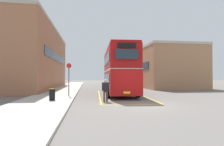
% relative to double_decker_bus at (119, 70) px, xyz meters
% --- Properties ---
extents(ground_plane, '(135.60, 135.60, 0.00)m').
position_rel_double_decker_bus_xyz_m(ground_plane, '(0.17, 6.91, -2.51)').
color(ground_plane, '#66605B').
extents(sidewalk_left, '(4.00, 57.60, 0.14)m').
position_rel_double_decker_bus_xyz_m(sidewalk_left, '(-6.33, 9.31, -2.44)').
color(sidewalk_left, '#B2ADA3').
rests_on(sidewalk_left, ground).
extents(brick_building_left, '(6.58, 22.97, 9.07)m').
position_rel_double_decker_bus_xyz_m(brick_building_left, '(-11.16, 10.35, 2.02)').
color(brick_building_left, '#9E6647').
rests_on(brick_building_left, ground).
extents(depot_building_right, '(8.79, 16.68, 6.80)m').
position_rel_double_decker_bus_xyz_m(depot_building_right, '(10.00, 13.12, 0.89)').
color(depot_building_right, '#AD7A56').
rests_on(depot_building_right, ground).
extents(double_decker_bus, '(3.29, 10.79, 4.75)m').
position_rel_double_decker_bus_xyz_m(double_decker_bus, '(0.00, 0.00, 0.00)').
color(double_decker_bus, black).
rests_on(double_decker_bus, ground).
extents(single_deck_bus, '(3.26, 8.37, 3.02)m').
position_rel_double_decker_bus_xyz_m(single_deck_bus, '(2.83, 17.05, -0.88)').
color(single_deck_bus, black).
rests_on(single_deck_bus, ground).
extents(pedestrian_boarding, '(0.55, 0.34, 1.68)m').
position_rel_double_decker_bus_xyz_m(pedestrian_boarding, '(-1.95, -5.69, -1.55)').
color(pedestrian_boarding, '#473828').
rests_on(pedestrian_boarding, ground).
extents(litter_bin, '(0.44, 0.44, 0.85)m').
position_rel_double_decker_bus_xyz_m(litter_bin, '(-5.80, -5.40, -1.94)').
color(litter_bin, black).
rests_on(litter_bin, sidewalk_left).
extents(bus_stop_sign, '(0.44, 0.11, 2.90)m').
position_rel_double_decker_bus_xyz_m(bus_stop_sign, '(-4.89, -2.54, -0.64)').
color(bus_stop_sign, '#4C4C51').
rests_on(bus_stop_sign, sidewalk_left).
extents(bay_marking_yellow, '(4.90, 12.88, 0.01)m').
position_rel_double_decker_bus_xyz_m(bay_marking_yellow, '(-0.04, -1.98, -2.51)').
color(bay_marking_yellow, gold).
rests_on(bay_marking_yellow, ground).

